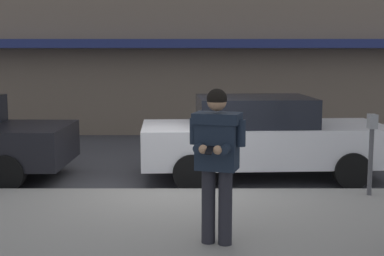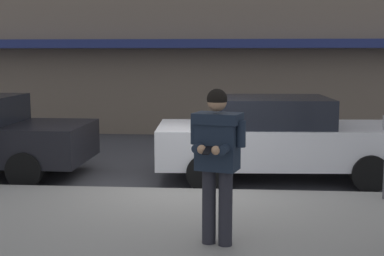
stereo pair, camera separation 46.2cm
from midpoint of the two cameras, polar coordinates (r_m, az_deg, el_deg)
The scene contains 6 objects.
ground_plane at distance 9.04m, azimuth -3.28°, elevation -7.02°, with size 80.00×80.00×0.00m, color #3D3D42.
sidewalk at distance 6.30m, azimuth 4.52°, elevation -13.10°, with size 32.00×5.30×0.14m, color gray.
curb_paint_line at distance 9.08m, azimuth 3.10°, elevation -6.92°, with size 28.00×0.12×0.01m, color silver.
parked_sedan_mid at distance 10.02m, azimuth 6.15°, elevation -0.94°, with size 4.59×2.12×1.54m.
man_texting_on_phone at distance 6.05m, azimuth 0.56°, elevation -2.33°, with size 0.63×0.64×1.81m.
parking_meter at distance 8.61m, azimuth 17.22°, elevation -1.51°, with size 0.12×0.18×1.27m.
Camera 1 is at (0.29, -8.72, 2.33)m, focal length 50.00 mm.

